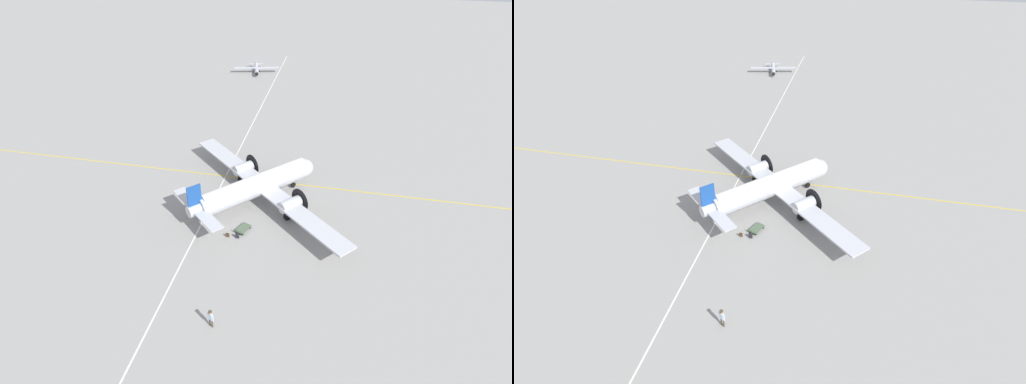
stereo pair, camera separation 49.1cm
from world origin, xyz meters
The scene contains 9 objects.
ground_plane centered at (0.00, 0.00, 0.00)m, with size 300.00×300.00×0.00m, color gray.
apron_line_eastwest centered at (0.00, 4.92, 0.00)m, with size 120.00×0.16×0.01m.
apron_line_northsouth centered at (-5.11, 0.00, 0.00)m, with size 0.16×120.00×0.01m.
airliner_main centered at (0.26, 0.28, 2.41)m, with size 21.70×20.40×5.44m.
crew_foreground centered at (-0.03, -17.76, 1.19)m, with size 0.59×0.42×1.89m.
suitcase_near_door centered at (-0.62, -6.59, 0.31)m, with size 0.39×0.17×0.66m.
suitcase_upright_spare centered at (-1.69, -6.61, 0.23)m, with size 0.37×0.14×0.49m.
baggage_cart centered at (-0.33, -5.26, 0.27)m, with size 1.69×2.07×0.56m.
light_aircraft_distant centered at (-9.80, 46.54, 0.80)m, with size 9.62×7.29×1.88m.
Camera 1 is at (7.96, -37.41, 28.24)m, focal length 28.00 mm.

